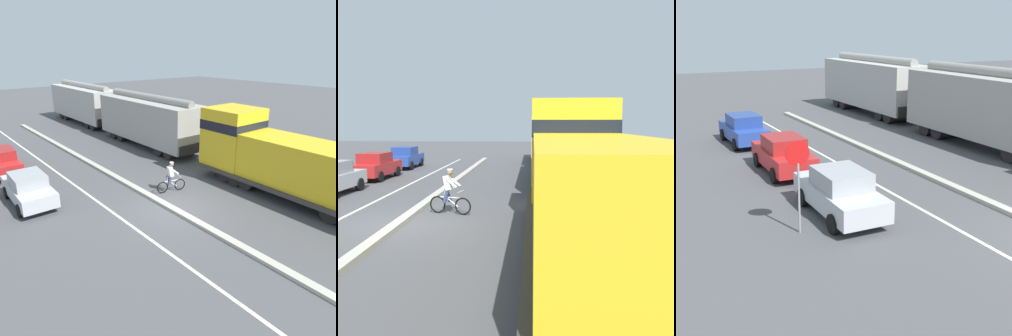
{
  "view_description": "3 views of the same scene",
  "coord_description": "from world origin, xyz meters",
  "views": [
    {
      "loc": [
        -9.21,
        -11.09,
        7.42
      ],
      "look_at": [
        1.76,
        2.43,
        1.09
      ],
      "focal_mm": 35.0,
      "sensor_mm": 36.0,
      "label": 1
    },
    {
      "loc": [
        4.48,
        -12.66,
        3.42
      ],
      "look_at": [
        3.58,
        0.34,
        1.92
      ],
      "focal_mm": 42.0,
      "sensor_mm": 36.0,
      "label": 2
    },
    {
      "loc": [
        -11.68,
        -7.87,
        6.02
      ],
      "look_at": [
        -4.33,
        6.4,
        1.2
      ],
      "focal_mm": 50.0,
      "sensor_mm": 36.0,
      "label": 3
    }
  ],
  "objects": [
    {
      "name": "median_curb",
      "position": [
        0.0,
        6.0,
        0.08
      ],
      "size": [
        0.36,
        36.0,
        0.16
      ],
      "primitive_type": "cube",
      "color": "#B2AD9E",
      "rests_on": "ground"
    },
    {
      "name": "lane_stripe",
      "position": [
        -2.4,
        6.0,
        0.0
      ],
      "size": [
        0.14,
        36.0,
        0.01
      ],
      "primitive_type": "cube",
      "color": "silver",
      "rests_on": "ground"
    },
    {
      "name": "hopper_car_lead",
      "position": [
        5.84,
        9.89,
        2.08
      ],
      "size": [
        2.9,
        10.6,
        4.18
      ],
      "color": "#9E9C94",
      "rests_on": "ground"
    },
    {
      "name": "hopper_car_middle",
      "position": [
        5.84,
        21.49,
        2.08
      ],
      "size": [
        2.9,
        10.6,
        4.18
      ],
      "color": "#AFACA4",
      "rests_on": "ground"
    },
    {
      "name": "parked_car_silver",
      "position": [
        -5.13,
        5.15,
        0.82
      ],
      "size": [
        1.92,
        4.24,
        1.62
      ],
      "color": "#B7BABF",
      "rests_on": "ground"
    },
    {
      "name": "parked_car_red",
      "position": [
        -5.11,
        10.6,
        0.82
      ],
      "size": [
        1.96,
        4.26,
        1.62
      ],
      "color": "red",
      "rests_on": "ground"
    },
    {
      "name": "parked_car_blue",
      "position": [
        -5.2,
        16.5,
        0.82
      ],
      "size": [
        1.85,
        4.21,
        1.62
      ],
      "color": "#28479E",
      "rests_on": "ground"
    },
    {
      "name": "stop_sign",
      "position": [
        -6.85,
        4.47,
        2.02
      ],
      "size": [
        0.76,
        0.08,
        2.88
      ],
      "color": "gray",
      "rests_on": "ground"
    }
  ]
}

